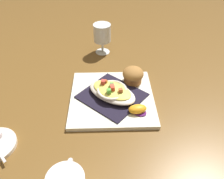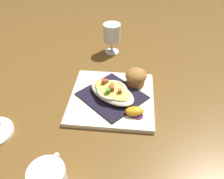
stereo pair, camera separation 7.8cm
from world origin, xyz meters
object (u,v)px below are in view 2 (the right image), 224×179
Objects in this scene: square_plate at (112,98)px; gratin_dish at (112,91)px; muffin at (136,77)px; orange_garnish at (135,112)px; stemmed_glass at (112,34)px.

square_plate is 1.45× the size of gratin_dish.
orange_garnish is (-0.15, 0.03, -0.02)m from muffin.
muffin reaches higher than gratin_dish.
gratin_dish is 2.57× the size of muffin.
orange_garnish is 0.49× the size of stemmed_glass.
gratin_dish reaches higher than orange_garnish.
orange_garnish is at bearing -145.24° from gratin_dish.
stemmed_glass is at bearing -4.62° from gratin_dish.
stemmed_glass reaches higher than orange_garnish.
square_plate is 4.36× the size of orange_garnish.
gratin_dish is at bearing 83.01° from square_plate.
square_plate is at bearing 124.54° from muffin.
muffin reaches higher than square_plate.
gratin_dish is 0.11m from muffin.
muffin is at bearing -10.13° from orange_garnish.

